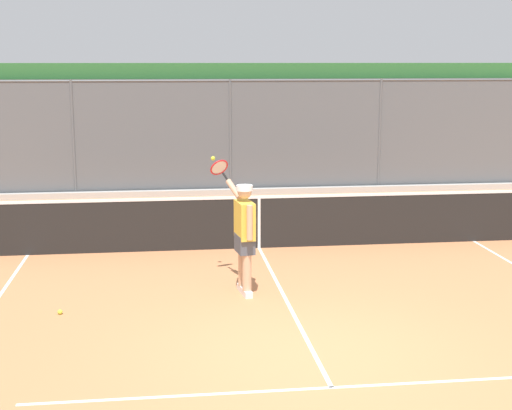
{
  "coord_description": "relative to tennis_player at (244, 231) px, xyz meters",
  "views": [
    {
      "loc": [
        1.67,
        7.9,
        3.32
      ],
      "look_at": [
        0.22,
        -3.66,
        1.05
      ],
      "focal_mm": 51.96,
      "sensor_mm": 36.0,
      "label": 1
    }
  ],
  "objects": [
    {
      "name": "ground_plane",
      "position": [
        -0.55,
        2.37,
        -0.93
      ],
      "size": [
        60.0,
        60.0,
        0.0
      ],
      "primitive_type": "plane",
      "color": "#C67A4C"
    },
    {
      "name": "tennis_player",
      "position": [
        0.0,
        0.0,
        0.0
      ],
      "size": [
        0.61,
        1.31,
        1.9
      ],
      "rotation": [
        0.0,
        0.0,
        -1.43
      ],
      "color": "silver",
      "rests_on": "ground"
    },
    {
      "name": "court_line_markings",
      "position": [
        -0.55,
        3.52,
        -0.93
      ],
      "size": [
        8.18,
        10.71,
        0.01
      ],
      "color": "white",
      "rests_on": "ground"
    },
    {
      "name": "fence_backdrop",
      "position": [
        -0.55,
        -8.85,
        0.69
      ],
      "size": [
        18.43,
        1.37,
        3.27
      ],
      "color": "#565B60",
      "rests_on": "ground"
    },
    {
      "name": "tennis_ball_near_net",
      "position": [
        2.54,
        0.61,
        -0.9
      ],
      "size": [
        0.07,
        0.07,
        0.07
      ],
      "primitive_type": "sphere",
      "color": "#C1D138",
      "rests_on": "ground"
    },
    {
      "name": "tennis_net",
      "position": [
        -0.55,
        -2.61,
        -0.44
      ],
      "size": [
        10.51,
        0.09,
        1.07
      ],
      "color": "#2D2D2D",
      "rests_on": "ground"
    }
  ]
}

